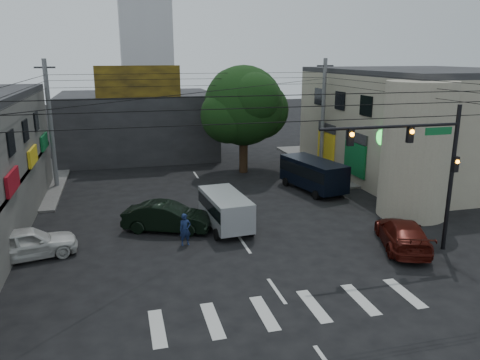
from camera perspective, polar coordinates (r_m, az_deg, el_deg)
name	(u,v)px	position (r m, az deg, el deg)	size (l,w,h in m)	color
ground	(256,261)	(22.40, 1.94, -9.86)	(160.00, 160.00, 0.00)	black
sidewalk_far_right	(386,160)	(45.40, 17.40, 2.40)	(16.00, 16.00, 0.15)	#514F4C
building_right	(424,125)	(40.67, 21.54, 6.28)	(14.00, 18.00, 8.00)	gray
corner_column	(416,150)	(29.41, 20.67, 3.41)	(4.00, 4.00, 8.00)	gray
building_far	(138,125)	(45.95, -12.32, 6.59)	(14.00, 10.00, 6.00)	#232326
billboard	(138,82)	(40.66, -12.32, 11.65)	(7.00, 0.30, 2.60)	olive
street_tree	(244,106)	(37.99, 0.44, 9.01)	(6.40, 6.40, 8.70)	black
traffic_gantry	(423,157)	(23.45, 21.46, 2.68)	(7.10, 0.35, 7.20)	black
utility_pole_far_left	(51,125)	(36.08, -22.08, 6.22)	(0.32, 0.32, 9.20)	#59595B
utility_pole_far_right	(323,116)	(39.36, 10.08, 7.71)	(0.32, 0.32, 9.20)	#59595B
dark_sedan	(167,217)	(26.11, -8.86, -4.48)	(5.08, 3.40, 1.58)	black
white_compact	(27,243)	(24.56, -24.52, -7.03)	(4.81, 2.76, 1.54)	silver
maroon_sedan	(403,234)	(24.98, 19.21, -6.23)	(3.63, 5.42, 1.46)	#3F0E09
silver_minivan	(225,212)	(26.09, -1.80, -3.88)	(2.26, 4.70, 1.96)	#A8ABB0
navy_van	(313,176)	(33.71, 8.89, 0.54)	(3.23, 5.91, 2.24)	black
traffic_officer	(185,230)	(24.04, -6.70, -6.02)	(0.67, 0.49, 1.67)	#142248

